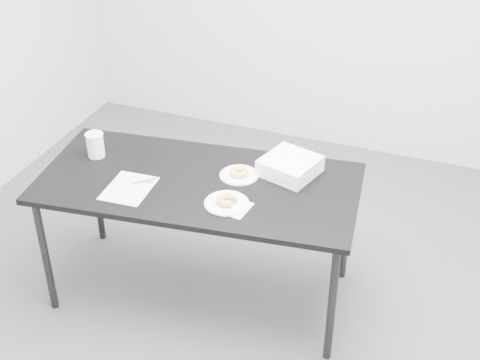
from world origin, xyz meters
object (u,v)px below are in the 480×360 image
(bakery_box, at_px, (290,166))
(table, at_px, (199,190))
(scorecard, at_px, (129,188))
(donut_near, at_px, (227,200))
(pen, at_px, (145,181))
(donut_far, at_px, (239,172))
(coffee_cup, at_px, (95,145))
(plate_far, at_px, (239,175))
(plate_near, at_px, (227,203))

(bakery_box, bearing_deg, table, -133.86)
(scorecard, xyz_separation_m, bakery_box, (0.74, 0.44, 0.04))
(donut_near, height_order, bakery_box, bakery_box)
(scorecard, height_order, pen, pen)
(donut_far, bearing_deg, coffee_cup, -173.61)
(pen, xyz_separation_m, donut_far, (0.44, 0.24, 0.02))
(pen, distance_m, coffee_cup, 0.41)
(table, distance_m, scorecard, 0.37)
(plate_far, xyz_separation_m, donut_far, (0.00, 0.00, 0.02))
(table, relative_size, bakery_box, 6.59)
(bakery_box, bearing_deg, plate_near, -101.51)
(donut_far, bearing_deg, pen, -151.93)
(plate_near, relative_size, coffee_cup, 1.59)
(bakery_box, bearing_deg, scorecard, -132.76)
(table, height_order, scorecard, scorecard)
(scorecard, height_order, donut_far, donut_far)
(table, bearing_deg, scorecard, -154.34)
(pen, bearing_deg, plate_near, -50.72)
(plate_far, bearing_deg, table, -145.68)
(plate_far, bearing_deg, scorecard, -146.76)
(donut_near, relative_size, plate_far, 0.51)
(donut_far, bearing_deg, plate_near, -81.99)
(scorecard, xyz_separation_m, plate_near, (0.53, 0.05, 0.00))
(plate_near, height_order, plate_far, plate_near)
(donut_near, bearing_deg, table, 146.31)
(plate_near, relative_size, donut_far, 2.31)
(table, distance_m, plate_far, 0.23)
(coffee_cup, bearing_deg, donut_far, 6.39)
(pen, xyz_separation_m, plate_near, (0.48, -0.04, -0.00))
(pen, bearing_deg, donut_far, -18.07)
(scorecard, height_order, donut_near, donut_near)
(scorecard, relative_size, plate_near, 1.27)
(plate_near, bearing_deg, donut_far, 98.01)
(scorecard, xyz_separation_m, plate_far, (0.49, 0.32, 0.00))
(scorecard, distance_m, plate_far, 0.59)
(donut_near, bearing_deg, plate_far, 98.01)
(donut_far, bearing_deg, bakery_box, 26.46)
(donut_far, xyz_separation_m, coffee_cup, (-0.82, -0.09, 0.05))
(donut_near, distance_m, coffee_cup, 0.88)
(donut_near, distance_m, donut_far, 0.28)
(pen, height_order, bakery_box, bakery_box)
(table, xyz_separation_m, donut_far, (0.18, 0.13, 0.08))
(table, distance_m, donut_near, 0.28)
(donut_far, distance_m, bakery_box, 0.28)
(pen, relative_size, bakery_box, 0.50)
(scorecard, distance_m, plate_near, 0.53)
(plate_far, relative_size, donut_far, 2.13)
(table, height_order, plate_far, plate_far)
(plate_near, bearing_deg, scorecard, -174.81)
(table, height_order, bakery_box, bakery_box)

